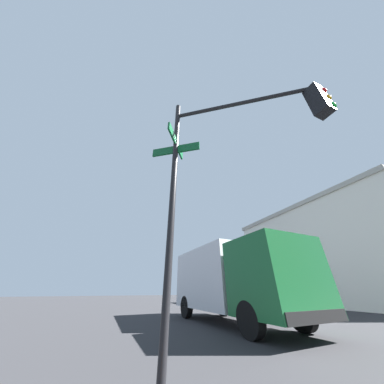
# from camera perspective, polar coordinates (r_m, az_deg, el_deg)

# --- Properties ---
(traffic_signal_near) EXTENTS (2.44, 3.18, 5.60)m
(traffic_signal_near) POSITION_cam_1_polar(r_m,az_deg,el_deg) (3.90, 15.89, 15.78)
(traffic_signal_near) COLOR black
(traffic_signal_near) RESTS_ON ground_plane
(building_stucco) EXTENTS (15.63, 19.94, 8.90)m
(building_stucco) POSITION_cam_1_polar(r_m,az_deg,el_deg) (28.40, 44.69, -15.03)
(building_stucco) COLOR silver
(building_stucco) RESTS_ON ground_plane
(box_truck_second) EXTENTS (7.69, 2.80, 3.22)m
(box_truck_second) POSITION_cam_1_polar(r_m,az_deg,el_deg) (9.46, 12.15, -25.82)
(box_truck_second) COLOR #19592D
(box_truck_second) RESTS_ON ground_plane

